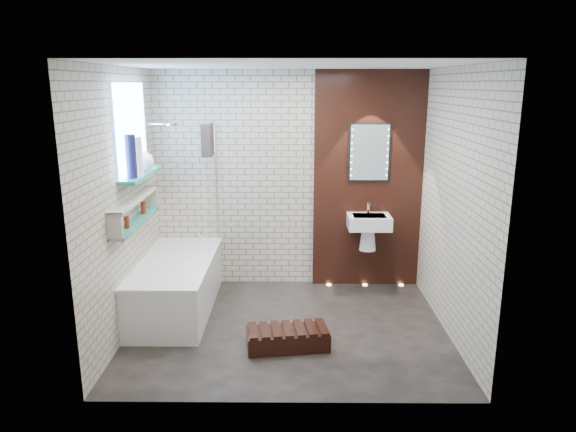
{
  "coord_description": "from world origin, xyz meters",
  "views": [
    {
      "loc": [
        0.04,
        -4.96,
        2.43
      ],
      "look_at": [
        0.0,
        0.15,
        1.15
      ],
      "focal_mm": 32.89,
      "sensor_mm": 36.0,
      "label": 1
    }
  ],
  "objects_px": {
    "bath_screen": "(212,189)",
    "bathtub": "(177,285)",
    "led_mirror": "(370,153)",
    "walnut_step": "(288,339)",
    "washbasin": "(369,227)"
  },
  "relations": [
    {
      "from": "bath_screen",
      "to": "bathtub",
      "type": "bearing_deg",
      "value": -128.9
    },
    {
      "from": "bathtub",
      "to": "led_mirror",
      "type": "height_order",
      "value": "led_mirror"
    },
    {
      "from": "washbasin",
      "to": "walnut_step",
      "type": "xyz_separation_m",
      "value": [
        -0.95,
        -1.47,
        -0.7
      ]
    },
    {
      "from": "washbasin",
      "to": "led_mirror",
      "type": "distance_m",
      "value": 0.88
    },
    {
      "from": "bath_screen",
      "to": "led_mirror",
      "type": "relative_size",
      "value": 2.0
    },
    {
      "from": "led_mirror",
      "to": "walnut_step",
      "type": "xyz_separation_m",
      "value": [
        -0.95,
        -1.63,
        -1.56
      ]
    },
    {
      "from": "bathtub",
      "to": "washbasin",
      "type": "height_order",
      "value": "washbasin"
    },
    {
      "from": "bath_screen",
      "to": "led_mirror",
      "type": "bearing_deg",
      "value": 10.66
    },
    {
      "from": "washbasin",
      "to": "led_mirror",
      "type": "relative_size",
      "value": 0.83
    },
    {
      "from": "walnut_step",
      "to": "bath_screen",
      "type": "bearing_deg",
      "value": 124.06
    },
    {
      "from": "bathtub",
      "to": "walnut_step",
      "type": "distance_m",
      "value": 1.51
    },
    {
      "from": "led_mirror",
      "to": "walnut_step",
      "type": "bearing_deg",
      "value": -120.16
    },
    {
      "from": "bathtub",
      "to": "led_mirror",
      "type": "xyz_separation_m",
      "value": [
        2.17,
        0.78,
        1.36
      ]
    },
    {
      "from": "bath_screen",
      "to": "washbasin",
      "type": "xyz_separation_m",
      "value": [
        1.82,
        0.18,
        -0.49
      ]
    },
    {
      "from": "bathtub",
      "to": "bath_screen",
      "type": "xyz_separation_m",
      "value": [
        0.35,
        0.44,
        0.99
      ]
    }
  ]
}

